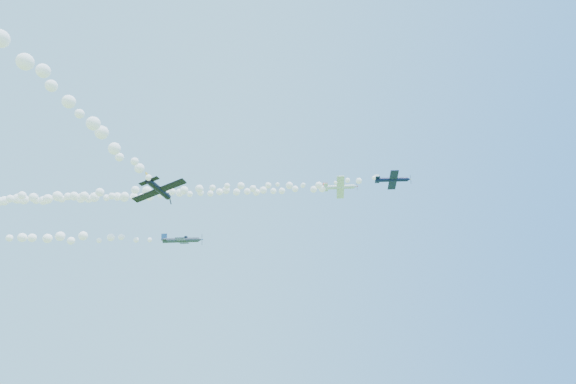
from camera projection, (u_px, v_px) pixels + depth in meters
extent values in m
cylinder|color=white|center=(339.00, 187.00, 94.92)|extent=(5.94, 1.68, 0.86)
cone|color=white|center=(355.00, 186.00, 94.71)|extent=(0.80, 0.88, 0.79)
cone|color=red|center=(358.00, 186.00, 94.68)|extent=(0.33, 0.31, 0.28)
cube|color=black|center=(357.00, 186.00, 94.69)|extent=(0.20, 0.48, 1.85)
cube|color=white|center=(340.00, 187.00, 94.84)|extent=(3.77, 7.22, 1.53)
cube|color=white|center=(326.00, 187.00, 95.13)|extent=(1.62, 2.65, 0.57)
cube|color=red|center=(325.00, 185.00, 95.46)|extent=(0.97, 0.61, 1.18)
sphere|color=black|center=(343.00, 185.00, 95.09)|extent=(0.94, 1.02, 0.83)
cylinder|color=black|center=(392.00, 180.00, 84.47)|extent=(5.45, 2.49, 0.91)
cone|color=black|center=(409.00, 179.00, 84.16)|extent=(0.86, 0.90, 0.75)
cone|color=white|center=(411.00, 179.00, 84.12)|extent=(0.35, 0.33, 0.26)
cube|color=black|center=(411.00, 179.00, 84.13)|extent=(0.15, 0.18, 1.74)
cube|color=black|center=(393.00, 180.00, 84.39)|extent=(3.68, 6.80, 0.42)
cube|color=black|center=(377.00, 180.00, 84.75)|extent=(1.57, 2.50, 0.18)
cube|color=white|center=(377.00, 177.00, 84.99)|extent=(0.88, 0.41, 1.12)
sphere|color=black|center=(396.00, 178.00, 84.55)|extent=(0.87, 0.87, 0.70)
cylinder|color=#343C4D|center=(181.00, 240.00, 89.05)|extent=(6.42, 3.36, 1.31)
cone|color=#343C4D|center=(200.00, 240.00, 89.40)|extent=(1.09, 1.10, 0.92)
cone|color=navy|center=(203.00, 240.00, 89.44)|extent=(0.44, 0.41, 0.33)
cube|color=black|center=(202.00, 240.00, 89.43)|extent=(0.28, 0.57, 2.05)
cube|color=#343C4D|center=(182.00, 241.00, 89.04)|extent=(2.93, 8.07, 1.95)
cube|color=#343C4D|center=(165.00, 240.00, 88.77)|extent=(1.38, 2.91, 0.74)
cube|color=navy|center=(164.00, 237.00, 88.90)|extent=(1.15, 0.54, 1.36)
sphere|color=black|center=(186.00, 238.00, 89.23)|extent=(0.97, 1.05, 0.98)
cylinder|color=black|center=(158.00, 189.00, 66.93)|extent=(1.84, 6.33, 1.29)
cone|color=black|center=(169.00, 198.00, 70.00)|extent=(0.96, 0.90, 0.89)
cone|color=gold|center=(170.00, 199.00, 70.42)|extent=(0.34, 0.37, 0.32)
cube|color=black|center=(170.00, 198.00, 70.31)|extent=(0.74, 0.26, 1.92)
cube|color=black|center=(159.00, 191.00, 67.12)|extent=(7.21, 4.81, 2.56)
cube|color=black|center=(149.00, 181.00, 64.40)|extent=(2.69, 1.99, 0.95)
cube|color=gold|center=(148.00, 177.00, 64.56)|extent=(0.89, 1.02, 1.28)
sphere|color=black|center=(161.00, 189.00, 67.90)|extent=(1.19, 1.06, 0.99)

